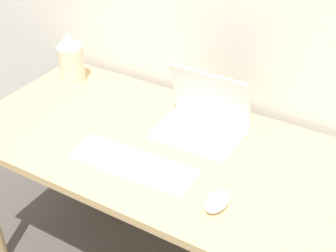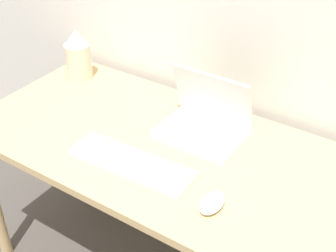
% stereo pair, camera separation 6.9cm
% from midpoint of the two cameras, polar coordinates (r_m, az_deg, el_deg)
% --- Properties ---
extents(desk, '(1.49, 0.71, 0.71)m').
position_cam_midpoint_polar(desk, '(1.72, -1.35, -4.54)').
color(desk, tan).
rests_on(desk, ground_plane).
extents(laptop, '(0.31, 0.23, 0.24)m').
position_cam_midpoint_polar(laptop, '(1.72, 3.23, 0.82)').
color(laptop, white).
rests_on(laptop, desk).
extents(keyboard, '(0.45, 0.15, 0.02)m').
position_cam_midpoint_polar(keyboard, '(1.58, -5.58, -4.63)').
color(keyboard, white).
rests_on(keyboard, desk).
extents(mouse, '(0.07, 0.11, 0.03)m').
position_cam_midpoint_polar(mouse, '(1.43, 4.59, -9.15)').
color(mouse, white).
rests_on(mouse, desk).
extents(vase, '(0.11, 0.11, 0.22)m').
position_cam_midpoint_polar(vase, '(2.08, -12.73, 8.21)').
color(vase, beige).
rests_on(vase, desk).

